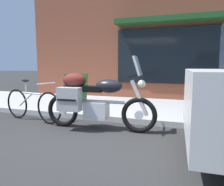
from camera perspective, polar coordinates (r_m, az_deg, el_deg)
name	(u,v)px	position (r m, az deg, el deg)	size (l,w,h in m)	color
ground_plane	(77,139)	(3.70, -9.37, -12.21)	(80.00, 80.00, 0.00)	#2B2B2B
touring_motorcycle	(92,98)	(4.08, -5.41, -1.47)	(2.22, 0.74, 1.41)	black
parked_bicycle	(32,104)	(5.06, -20.75, -2.88)	(1.71, 0.51, 0.94)	black
sandwich_board_sign	(77,89)	(6.17, -9.50, 1.04)	(0.55, 0.40, 0.88)	#1E511E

